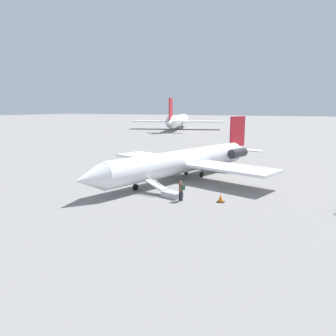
# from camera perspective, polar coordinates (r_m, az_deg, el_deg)

# --- Properties ---
(ground_plane) EXTENTS (600.00, 600.00, 0.00)m
(ground_plane) POSITION_cam_1_polar(r_m,az_deg,el_deg) (36.60, 2.44, -1.91)
(ground_plane) COLOR gray
(airplane_main) EXTENTS (27.27, 20.94, 6.70)m
(airplane_main) POSITION_cam_1_polar(r_m,az_deg,el_deg) (36.91, 3.35, 1.36)
(airplane_main) COLOR white
(airplane_main) RESTS_ON ground
(airplane_far_right) EXTENTS (43.89, 33.84, 10.77)m
(airplane_far_right) POSITION_cam_1_polar(r_m,az_deg,el_deg) (122.88, 1.78, 8.30)
(airplane_far_right) COLOR white
(airplane_far_right) RESTS_ON ground
(boarding_stairs) EXTENTS (2.03, 4.14, 1.68)m
(boarding_stairs) POSITION_cam_1_polar(r_m,az_deg,el_deg) (29.35, 0.13, -4.27)
(boarding_stairs) COLOR #B2B2B7
(boarding_stairs) RESTS_ON ground
(passenger) EXTENTS (0.41, 0.56, 1.74)m
(passenger) POSITION_cam_1_polar(r_m,az_deg,el_deg) (27.87, 2.30, -3.73)
(passenger) COLOR #23232D
(passenger) RESTS_ON ground
(traffic_cone_near_stairs) EXTENTS (0.61, 0.61, 0.67)m
(traffic_cone_near_stairs) POSITION_cam_1_polar(r_m,az_deg,el_deg) (27.99, 9.15, -5.26)
(traffic_cone_near_stairs) COLOR black
(traffic_cone_near_stairs) RESTS_ON ground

